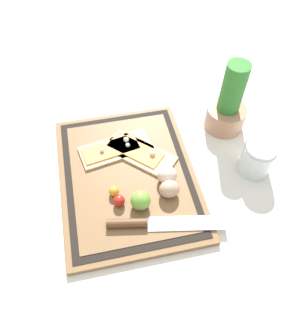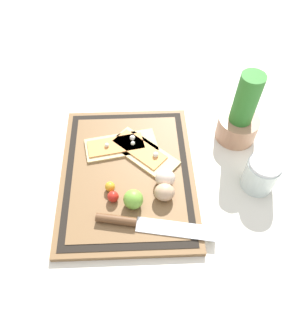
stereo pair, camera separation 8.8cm
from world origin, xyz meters
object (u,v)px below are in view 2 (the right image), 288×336
at_px(knife, 136,223).
at_px(cherry_tomato_yellow, 110,187).
at_px(pizza_slice_near, 120,145).
at_px(cherry_tomato_red, 113,197).
at_px(lime, 133,199).
at_px(pizza_slice_far, 143,152).
at_px(herb_pot, 240,118).
at_px(sauce_jar, 260,175).
at_px(egg_pink, 165,178).
at_px(egg_brown, 164,192).

relative_size(knife, cherry_tomato_yellow, 11.19).
height_order(pizza_slice_near, cherry_tomato_red, cherry_tomato_red).
xyz_separation_m(lime, cherry_tomato_yellow, (-0.05, -0.06, -0.01)).
xyz_separation_m(pizza_slice_far, herb_pot, (-0.07, 0.28, 0.05)).
relative_size(pizza_slice_far, herb_pot, 0.92).
relative_size(pizza_slice_near, lime, 4.30).
bearing_deg(herb_pot, pizza_slice_far, -75.69).
distance_m(cherry_tomato_red, cherry_tomato_yellow, 0.03).
xyz_separation_m(cherry_tomato_red, sauce_jar, (-0.04, 0.39, 0.01)).
height_order(pizza_slice_near, pizza_slice_far, same).
height_order(pizza_slice_near, egg_pink, egg_pink).
bearing_deg(cherry_tomato_yellow, sauce_jar, 91.97).
distance_m(pizza_slice_far, egg_brown, 0.16).
bearing_deg(knife, egg_brown, 135.06).
height_order(lime, cherry_tomato_yellow, lime).
bearing_deg(egg_pink, sauce_jar, 89.68).
height_order(pizza_slice_near, sauce_jar, sauce_jar).
xyz_separation_m(cherry_tomato_yellow, sauce_jar, (-0.01, 0.40, 0.01)).
relative_size(egg_brown, egg_pink, 1.00).
bearing_deg(herb_pot, egg_pink, -52.34).
distance_m(knife, lime, 0.06).
bearing_deg(cherry_tomato_yellow, lime, 51.34).
height_order(lime, herb_pot, herb_pot).
distance_m(lime, cherry_tomato_yellow, 0.08).
distance_m(pizza_slice_far, cherry_tomato_yellow, 0.15).
distance_m(egg_brown, egg_pink, 0.04).
relative_size(lime, cherry_tomato_red, 1.71).
distance_m(knife, sauce_jar, 0.35).
distance_m(egg_brown, herb_pot, 0.32).
distance_m(pizza_slice_near, herb_pot, 0.35).
relative_size(pizza_slice_far, egg_pink, 3.91).
relative_size(knife, egg_brown, 5.61).
xyz_separation_m(knife, sauce_jar, (-0.12, 0.33, 0.02)).
height_order(knife, cherry_tomato_red, cherry_tomato_red).
bearing_deg(knife, cherry_tomato_red, -142.32).
bearing_deg(egg_brown, cherry_tomato_yellow, -101.58).
distance_m(cherry_tomato_yellow, herb_pot, 0.42).
xyz_separation_m(lime, cherry_tomato_red, (-0.02, -0.05, -0.01)).
bearing_deg(pizza_slice_far, cherry_tomato_red, -28.43).
distance_m(pizza_slice_near, lime, 0.20).
relative_size(knife, cherry_tomato_red, 10.07).
xyz_separation_m(egg_pink, cherry_tomato_red, (0.05, -0.14, -0.01)).
distance_m(lime, sauce_jar, 0.34).
bearing_deg(egg_brown, sauce_jar, 99.36).
bearing_deg(herb_pot, cherry_tomato_red, -58.60).
distance_m(cherry_tomato_red, sauce_jar, 0.39).
distance_m(egg_brown, cherry_tomato_red, 0.13).
distance_m(knife, cherry_tomato_yellow, 0.12).
xyz_separation_m(pizza_slice_near, egg_brown, (0.18, 0.11, 0.02)).
distance_m(pizza_slice_far, sauce_jar, 0.32).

